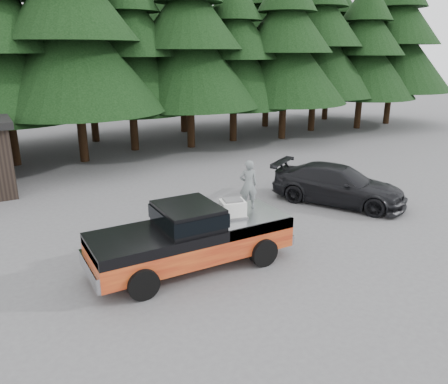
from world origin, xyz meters
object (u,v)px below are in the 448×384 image
pickup_truck (192,245)px  air_compressor (233,209)px  man_on_bed (248,185)px  parked_car (338,185)px

pickup_truck → air_compressor: (1.33, -0.07, 0.91)m
air_compressor → man_on_bed: man_on_bed is taller
parked_car → man_on_bed: bearing=167.4°
air_compressor → man_on_bed: size_ratio=0.46×
pickup_truck → air_compressor: air_compressor is taller
man_on_bed → pickup_truck: bearing=28.2°
pickup_truck → man_on_bed: (2.13, 0.33, 1.44)m
pickup_truck → parked_car: size_ratio=1.11×
pickup_truck → parked_car: 7.98m
man_on_bed → parked_car: bearing=-142.8°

